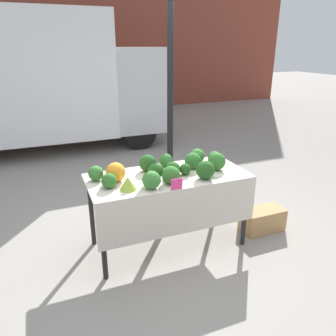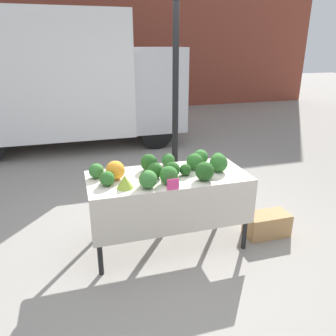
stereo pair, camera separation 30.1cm
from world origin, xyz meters
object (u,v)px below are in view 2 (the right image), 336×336
object	(u,v)px
parked_truck	(59,79)
price_sign	(173,184)
orange_cauliflower	(115,170)
produce_crate	(267,224)

from	to	relation	value
parked_truck	price_sign	size ratio (longest dim) A/B	41.81
orange_cauliflower	price_sign	bearing A→B (deg)	-40.87
price_sign	produce_crate	bearing A→B (deg)	10.15
orange_cauliflower	produce_crate	size ratio (longest dim) A/B	0.38
orange_cauliflower	produce_crate	distance (m)	1.86
parked_truck	orange_cauliflower	bearing A→B (deg)	-82.82
orange_cauliflower	produce_crate	xyz separation A→B (m)	(1.68, -0.19, -0.78)
produce_crate	parked_truck	bearing A→B (deg)	116.44
price_sign	orange_cauliflower	bearing A→B (deg)	139.13
price_sign	produce_crate	size ratio (longest dim) A/B	0.23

